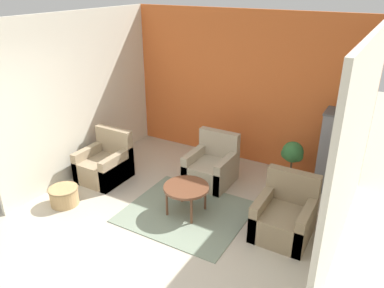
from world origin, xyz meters
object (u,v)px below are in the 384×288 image
(armchair_left, at_px, (105,164))
(birdcage, at_px, (335,152))
(armchair_middle, at_px, (212,168))
(wicker_basket, at_px, (64,195))
(armchair_right, at_px, (284,217))
(potted_plant, at_px, (292,158))
(coffee_table, at_px, (186,189))
(parrot, at_px, (343,105))

(armchair_left, height_order, birdcage, birdcage)
(armchair_left, distance_m, armchair_middle, 1.85)
(armchair_middle, bearing_deg, wicker_basket, -133.20)
(armchair_right, relative_size, potted_plant, 1.08)
(armchair_right, xyz_separation_m, armchair_middle, (-1.51, 0.79, 0.00))
(coffee_table, relative_size, armchair_left, 0.79)
(armchair_middle, xyz_separation_m, birdcage, (1.81, 0.76, 0.41))
(coffee_table, bearing_deg, armchair_right, 9.23)
(birdcage, bearing_deg, armchair_middle, -157.11)
(armchair_left, relative_size, potted_plant, 1.08)
(armchair_middle, xyz_separation_m, wicker_basket, (-1.66, -1.77, -0.12))
(potted_plant, bearing_deg, parrot, 16.60)
(armchair_middle, bearing_deg, potted_plant, 26.03)
(armchair_left, bearing_deg, wicker_basket, -90.15)
(birdcage, bearing_deg, wicker_basket, -143.89)
(birdcage, distance_m, parrot, 0.79)
(armchair_left, xyz_separation_m, wicker_basket, (-0.00, -0.95, -0.12))
(coffee_table, distance_m, armchair_left, 1.78)
(armchair_right, distance_m, potted_plant, 1.43)
(coffee_table, bearing_deg, potted_plant, 55.87)
(armchair_left, distance_m, armchair_right, 3.17)
(coffee_table, height_order, parrot, parrot)
(armchair_right, relative_size, wicker_basket, 1.87)
(armchair_middle, xyz_separation_m, potted_plant, (1.19, 0.58, 0.22))
(potted_plant, relative_size, wicker_basket, 1.73)
(armchair_left, height_order, armchair_middle, same)
(armchair_left, relative_size, parrot, 3.56)
(birdcage, height_order, potted_plant, birdcage)
(armchair_left, bearing_deg, armchair_right, 0.46)
(armchair_left, distance_m, potted_plant, 3.18)
(armchair_right, relative_size, parrot, 3.56)
(birdcage, distance_m, wicker_basket, 4.33)
(parrot, bearing_deg, armchair_right, -100.74)
(potted_plant, bearing_deg, wicker_basket, -140.51)
(armchair_middle, relative_size, birdcage, 0.62)
(armchair_middle, height_order, birdcage, birdcage)
(birdcage, bearing_deg, armchair_left, -155.46)
(coffee_table, bearing_deg, wicker_basket, -157.10)
(coffee_table, distance_m, potted_plant, 1.94)
(armchair_left, height_order, armchair_right, same)
(parrot, distance_m, potted_plant, 1.17)
(armchair_left, height_order, wicker_basket, armchair_left)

